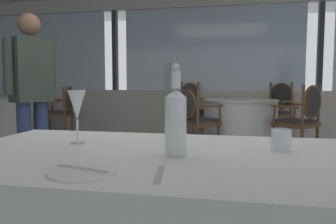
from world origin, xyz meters
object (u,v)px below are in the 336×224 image
Objects in this scene: side_plate at (83,171)px; dining_chair_1_0 at (29,105)px; water_tumbler at (281,140)px; dining_chair_1_3 at (61,109)px; water_bottle at (176,119)px; dining_chair_0_2 at (277,107)px; dining_chair_0_0 at (194,116)px; dining_chair_0_3 at (194,106)px; dining_chair_0_1 at (302,115)px; wine_glass at (77,106)px; diner_person_1 at (32,88)px.

dining_chair_1_0 reaches higher than side_plate.
dining_chair_1_3 is (-3.05, 3.82, -0.23)m from water_tumbler.
water_tumbler is at bearing 22.63° from water_bottle.
water_bottle is 6.14m from dining_chair_1_0.
dining_chair_0_2 reaches higher than dining_chair_1_0.
dining_chair_0_0 is at bearing 102.94° from water_tumbler.
dining_chair_0_3 is (-0.16, 1.39, 0.05)m from dining_chair_0_0.
water_bottle is at bearing 28.16° from dining_chair_1_0.
dining_chair_0_1 is 0.97× the size of dining_chair_0_2.
wine_glass is at bearing 22.82° from dining_chair_0_2.
dining_chair_1_0 reaches higher than water_tumbler.
diner_person_1 is (-2.79, -1.62, 0.37)m from dining_chair_0_1.
dining_chair_0_2 reaches higher than water_tumbler.
wine_glass is 5.78m from dining_chair_1_0.
water_bottle reaches higher than dining_chair_0_3.
water_tumbler is 0.08× the size of dining_chair_1_3.
dining_chair_0_1 reaches higher than dining_chair_1_3.
water_bottle is at bearing 52.81° from side_plate.
wine_glass is 2.81× the size of water_tumbler.
dining_chair_1_3 is (-2.35, 0.75, 0.01)m from dining_chair_0_0.
dining_chair_0_1 is 1.01× the size of dining_chair_1_0.
water_tumbler is 4.65m from dining_chair_0_2.
side_plate is 0.21× the size of dining_chair_0_0.
dining_chair_0_3 is (-1.55, 1.25, 0.02)m from dining_chair_0_1.
water_tumbler is at bearing 2.50° from wine_glass.
dining_chair_1_3 is (-2.68, 3.97, -0.31)m from water_bottle.
dining_chair_0_0 is 0.55× the size of diner_person_1.
dining_chair_0_3 is 2.28m from dining_chair_1_3.
dining_chair_1_3 is at bearing 124.02° from water_bottle.
water_tumbler is 0.08× the size of dining_chair_1_0.
dining_chair_0_1 is (1.27, 3.65, -0.17)m from side_plate.
dining_chair_1_3 is (-3.74, 0.60, -0.02)m from dining_chair_0_1.
wine_glass is at bearing 104.30° from dining_chair_0_1.
dining_chair_0_0 is 0.94× the size of dining_chair_0_1.
dining_chair_0_3 is at bearing 45.38° from dining_chair_0_0.
wine_glass is at bearing -177.50° from water_tumbler.
wine_glass is 4.51m from dining_chair_0_3.
water_tumbler is at bearing 36.69° from side_plate.
dining_chair_0_2 is (-0.15, 1.40, 0.01)m from dining_chair_0_1.
water_bottle is at bearing 28.10° from dining_chair_0_2.
dining_chair_0_0 is at bearing 0.00° from dining_chair_0_2.
dining_chair_0_2 is 1.04× the size of dining_chair_1_0.
dining_chair_1_0 is (-4.76, 0.00, -0.03)m from dining_chair_0_2.
diner_person_1 is (-2.10, 1.59, 0.16)m from water_tumbler.
water_bottle is at bearing -135.16° from dining_chair_0_0.
dining_chair_1_3 is (1.17, -0.80, 0.00)m from dining_chair_1_0.
dining_chair_0_0 is 1.40m from dining_chair_0_1.
wine_glass is at bearing -50.29° from dining_chair_0_3.
wine_glass is at bearing 109.58° from dining_chair_1_3.
dining_chair_0_0 is at bearing 72.22° from diner_person_1.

